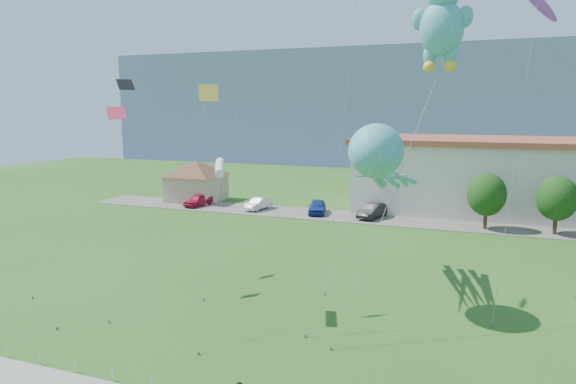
{
  "coord_description": "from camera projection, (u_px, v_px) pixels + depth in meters",
  "views": [
    {
      "loc": [
        9.08,
        -17.68,
        11.47
      ],
      "look_at": [
        -0.5,
        8.0,
        7.0
      ],
      "focal_mm": 32.0,
      "sensor_mm": 36.0,
      "label": 1
    }
  ],
  "objects": [
    {
      "name": "tree_near",
      "position": [
        487.0,
        195.0,
        48.77
      ],
      "size": [
        3.6,
        3.6,
        5.47
      ],
      "color": "#3F2B19",
      "rests_on": "ground"
    },
    {
      "name": "parking_strip",
      "position": [
        383.0,
        219.0,
        53.68
      ],
      "size": [
        70.0,
        6.0,
        0.06
      ],
      "primitive_type": "cube",
      "color": "#59544C",
      "rests_on": "ground"
    },
    {
      "name": "pavilion",
      "position": [
        196.0,
        177.0,
        64.26
      ],
      "size": [
        9.2,
        9.2,
        5.0
      ],
      "color": "tan",
      "rests_on": "ground"
    },
    {
      "name": "tree_mid",
      "position": [
        557.0,
        198.0,
        46.7
      ],
      "size": [
        3.6,
        3.6,
        5.47
      ],
      "color": "#3F2B19",
      "rests_on": "ground"
    },
    {
      "name": "small_kite_purple",
      "position": [
        536.0,
        8.0,
        28.31
      ],
      "size": [
        2.34,
        5.46,
        18.06
      ],
      "color": "#A936D9",
      "rests_on": "ground"
    },
    {
      "name": "hill_ridge",
      "position": [
        444.0,
        105.0,
        130.28
      ],
      "size": [
        160.0,
        50.0,
        25.0
      ],
      "primitive_type": "cube",
      "color": "slate",
      "rests_on": "ground"
    },
    {
      "name": "small_kite_pink",
      "position": [
        110.0,
        135.0,
        31.66
      ],
      "size": [
        2.01,
        7.96,
        11.63
      ],
      "color": "#ED344F",
      "rests_on": "ground"
    },
    {
      "name": "small_kite_black",
      "position": [
        115.0,
        109.0,
        35.38
      ],
      "size": [
        2.21,
        8.61,
        13.57
      ],
      "color": "black",
      "rests_on": "ground"
    },
    {
      "name": "parked_car_blue",
      "position": [
        317.0,
        207.0,
        56.39
      ],
      "size": [
        2.78,
        4.73,
        1.51
      ],
      "primitive_type": "imported",
      "rotation": [
        0.0,
        0.0,
        0.24
      ],
      "color": "navy",
      "rests_on": "parking_strip"
    },
    {
      "name": "parked_car_silver",
      "position": [
        258.0,
        204.0,
        58.65
      ],
      "size": [
        2.18,
        4.27,
        1.34
      ],
      "primitive_type": "imported",
      "rotation": [
        0.0,
        0.0,
        -0.19
      ],
      "color": "silver",
      "rests_on": "parking_strip"
    },
    {
      "name": "octopus_kite",
      "position": [
        380.0,
        163.0,
        30.28
      ],
      "size": [
        3.9,
        13.15,
        10.66
      ],
      "color": "teal",
      "rests_on": "ground"
    },
    {
      "name": "parked_car_red",
      "position": [
        198.0,
        200.0,
        60.79
      ],
      "size": [
        2.27,
        4.36,
        1.42
      ],
      "primitive_type": "imported",
      "rotation": [
        0.0,
        0.0,
        -0.15
      ],
      "color": "#B71636",
      "rests_on": "parking_strip"
    },
    {
      "name": "teddy_bear_kite",
      "position": [
        442.0,
        21.0,
        28.06
      ],
      "size": [
        5.5,
        9.03,
        18.65
      ],
      "color": "teal",
      "rests_on": "ground"
    },
    {
      "name": "small_kite_white",
      "position": [
        220.0,
        169.0,
        28.65
      ],
      "size": [
        2.0,
        6.86,
        8.64
      ],
      "color": "white",
      "rests_on": "ground"
    },
    {
      "name": "small_kite_yellow",
      "position": [
        197.0,
        119.0,
        29.09
      ],
      "size": [
        4.27,
        5.83,
        12.79
      ],
      "color": "gold",
      "rests_on": "ground"
    },
    {
      "name": "parked_car_black",
      "position": [
        373.0,
        211.0,
        54.15
      ],
      "size": [
        2.67,
        4.87,
        1.52
      ],
      "primitive_type": "imported",
      "rotation": [
        0.0,
        0.0,
        -0.24
      ],
      "color": "black",
      "rests_on": "parking_strip"
    }
  ]
}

